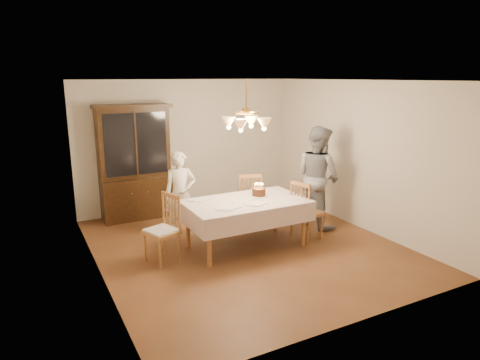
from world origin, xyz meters
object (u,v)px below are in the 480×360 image
china_hutch (135,164)px  elderly_woman (180,194)px  dining_table (246,205)px  birthday_cake (259,193)px  chair_far_side (248,202)px

china_hutch → elderly_woman: bearing=-72.6°
dining_table → birthday_cake: bearing=22.5°
elderly_woman → birthday_cake: bearing=-22.7°
elderly_woman → birthday_cake: 1.33m
china_hutch → birthday_cake: 2.59m
birthday_cake → china_hutch: bearing=124.5°
dining_table → elderly_woman: (-0.75, 0.94, 0.04)m
chair_far_side → dining_table: bearing=-121.0°
elderly_woman → birthday_cake: size_ratio=4.85×
dining_table → birthday_cake: size_ratio=6.33×
dining_table → china_hutch: bearing=117.2°
china_hutch → birthday_cake: bearing=-55.5°
dining_table → elderly_woman: 1.20m
birthday_cake → dining_table: bearing=-157.5°
china_hutch → elderly_woman: 1.42m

